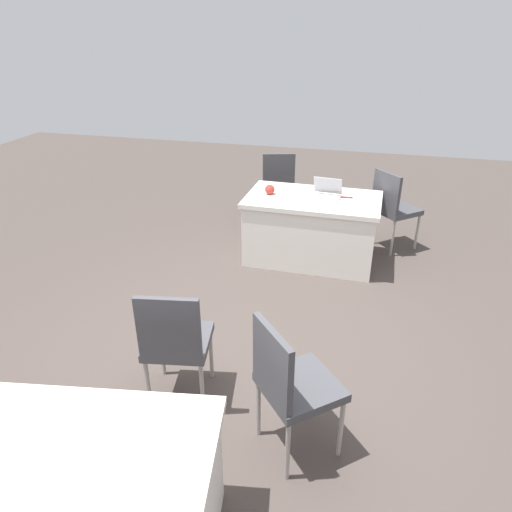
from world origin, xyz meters
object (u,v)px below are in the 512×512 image
at_px(chair_tucked_left, 175,339).
at_px(chair_aisle, 278,181).
at_px(laptop_silver, 325,194).
at_px(chair_near_front, 290,381).
at_px(scissors_red, 344,197).
at_px(table_mid_left, 47,507).
at_px(chair_tucked_right, 393,205).
at_px(yarn_ball, 270,189).
at_px(table_foreground, 311,228).

bearing_deg(chair_tucked_left, chair_aisle, 80.71).
height_order(chair_tucked_left, laptop_silver, same).
bearing_deg(chair_near_front, scissors_red, 137.82).
relative_size(laptop_silver, scissors_red, 1.91).
distance_m(table_mid_left, scissors_red, 3.95).
xyz_separation_m(chair_tucked_right, scissors_red, (0.54, 0.43, 0.20)).
xyz_separation_m(table_mid_left, chair_tucked_right, (-1.64, -4.21, 0.18)).
height_order(chair_near_front, chair_aisle, chair_near_front).
height_order(table_mid_left, chair_tucked_right, chair_tucked_right).
bearing_deg(scissors_red, chair_tucked_left, 63.83).
bearing_deg(table_mid_left, chair_aisle, -91.76).
bearing_deg(yarn_ball, chair_tucked_left, 87.83).
bearing_deg(yarn_ball, chair_aisle, -83.25).
distance_m(chair_tucked_left, chair_aisle, 3.56).
height_order(table_mid_left, scissors_red, scissors_red).
bearing_deg(chair_near_front, yarn_ball, 154.58).
relative_size(chair_tucked_right, laptop_silver, 2.79).
height_order(chair_near_front, scissors_red, chair_near_front).
relative_size(chair_tucked_left, chair_aisle, 0.99).
xyz_separation_m(table_mid_left, chair_aisle, (-0.15, -4.75, 0.18)).
bearing_deg(chair_tucked_left, table_foreground, 67.10).
bearing_deg(chair_aisle, chair_tucked_right, -35.98).
bearing_deg(laptop_silver, chair_aisle, -48.48).
relative_size(laptop_silver, yarn_ball, 3.17).
height_order(table_foreground, laptop_silver, laptop_silver).
bearing_deg(table_foreground, chair_tucked_left, 76.89).
distance_m(table_mid_left, chair_tucked_left, 1.22).
bearing_deg(chair_aisle, chair_near_front, -92.96).
xyz_separation_m(table_foreground, scissors_red, (-0.33, -0.08, 0.37)).
height_order(chair_aisle, yarn_ball, chair_aisle).
bearing_deg(scissors_red, table_mid_left, 67.23).
bearing_deg(scissors_red, chair_tucked_right, -148.36).
height_order(chair_tucked_right, laptop_silver, chair_tucked_right).
bearing_deg(chair_tucked_left, table_mid_left, -108.20).
bearing_deg(chair_tucked_right, yarn_ball, -110.99).
relative_size(table_foreground, chair_tucked_left, 1.57).
distance_m(chair_near_front, chair_tucked_right, 3.31).
height_order(table_mid_left, yarn_ball, yarn_ball).
height_order(chair_tucked_right, chair_aisle, chair_aisle).
bearing_deg(yarn_ball, table_mid_left, 85.80).
bearing_deg(chair_aisle, chair_tucked_left, -105.43).
distance_m(table_foreground, table_mid_left, 3.78).
height_order(chair_aisle, scissors_red, chair_aisle).
xyz_separation_m(chair_tucked_left, yarn_ball, (-0.09, -2.50, 0.26)).
relative_size(chair_aisle, laptop_silver, 2.79).
bearing_deg(chair_tucked_right, chair_tucked_left, -67.55).
relative_size(chair_tucked_left, yarn_ball, 8.76).
bearing_deg(yarn_ball, scissors_red, -173.96).
distance_m(laptop_silver, yarn_ball, 0.62).
bearing_deg(yarn_ball, chair_tucked_right, -159.27).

